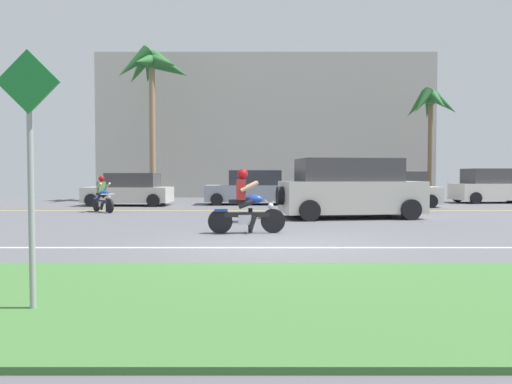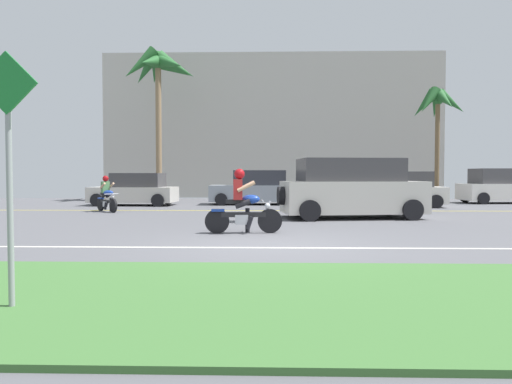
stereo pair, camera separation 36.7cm
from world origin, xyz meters
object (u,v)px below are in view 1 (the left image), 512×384
object	(u,v)px
palm_tree_0	(430,107)
parked_car_1	(251,189)
parked_car_2	(393,190)
suv_nearby	(349,189)
motorcyclist	(246,206)
motorcyclist_distant	(102,197)
street_sign	(30,155)
palm_tree_1	(152,70)
parked_car_3	(492,187)
parked_car_0	(130,190)

from	to	relation	value
palm_tree_0	parked_car_1	bearing A→B (deg)	-167.60
parked_car_2	suv_nearby	bearing A→B (deg)	-119.21
motorcyclist	motorcyclist_distant	distance (m)	8.31
parked_car_2	street_sign	size ratio (longest dim) A/B	1.55
motorcyclist	suv_nearby	world-z (taller)	suv_nearby
palm_tree_1	palm_tree_0	bearing A→B (deg)	-5.40
parked_car_2	palm_tree_1	xyz separation A→B (m)	(-11.55, 4.73, 6.26)
suv_nearby	motorcyclist	bearing A→B (deg)	-129.08
parked_car_1	palm_tree_0	size ratio (longest dim) A/B	0.72
palm_tree_1	parked_car_2	bearing A→B (deg)	-22.26
parked_car_3	palm_tree_0	world-z (taller)	palm_tree_0
palm_tree_1	street_sign	distance (m)	21.45
parked_car_3	palm_tree_1	distance (m)	18.41
motorcyclist	street_sign	bearing A→B (deg)	-107.24
motorcyclist	street_sign	size ratio (longest dim) A/B	0.70
parked_car_2	street_sign	bearing A→B (deg)	-117.59
motorcyclist_distant	street_sign	size ratio (longest dim) A/B	0.52
suv_nearby	motorcyclist_distant	distance (m)	8.99
motorcyclist	parked_car_1	bearing A→B (deg)	89.91
parked_car_3	parked_car_2	bearing A→B (deg)	-155.12
parked_car_0	parked_car_3	distance (m)	17.47
palm_tree_0	street_sign	size ratio (longest dim) A/B	2.23
parked_car_1	motorcyclist_distant	bearing A→B (deg)	-140.55
parked_car_2	palm_tree_1	world-z (taller)	palm_tree_1
parked_car_0	parked_car_2	world-z (taller)	parked_car_2
parked_car_1	parked_car_2	distance (m)	6.39
palm_tree_1	motorcyclist_distant	bearing A→B (deg)	-91.14
parked_car_0	street_sign	distance (m)	16.71
motorcyclist	palm_tree_0	distance (m)	16.20
suv_nearby	parked_car_2	xyz separation A→B (m)	(3.02, 5.40, -0.21)
parked_car_2	motorcyclist_distant	size ratio (longest dim) A/B	2.98
palm_tree_1	parked_car_0	bearing A→B (deg)	-91.96
parked_car_3	motorcyclist_distant	distance (m)	18.29
suv_nearby	parked_car_3	distance (m)	11.82
parked_car_2	motorcyclist	bearing A→B (deg)	-123.68
motorcyclist_distant	palm_tree_0	bearing A→B (deg)	24.08
parked_car_1	palm_tree_0	bearing A→B (deg)	12.40
parked_car_1	motorcyclist_distant	distance (m)	7.08
motorcyclist	parked_car_0	size ratio (longest dim) A/B	0.48
suv_nearby	street_sign	size ratio (longest dim) A/B	1.82
motorcyclist	parked_car_2	distance (m)	11.28
parked_car_2	motorcyclist_distant	world-z (taller)	parked_car_2
street_sign	parked_car_1	bearing A→B (deg)	83.37
motorcyclist	parked_car_0	world-z (taller)	motorcyclist
suv_nearby	palm_tree_0	distance (m)	11.23
parked_car_0	palm_tree_1	bearing A→B (deg)	88.04
street_sign	palm_tree_1	bearing A→B (deg)	99.20
parked_car_0	suv_nearby	bearing A→B (deg)	-34.52
motorcyclist	motorcyclist_distant	bearing A→B (deg)	130.99
motorcyclist	suv_nearby	xyz separation A→B (m)	(3.24, 3.98, 0.28)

